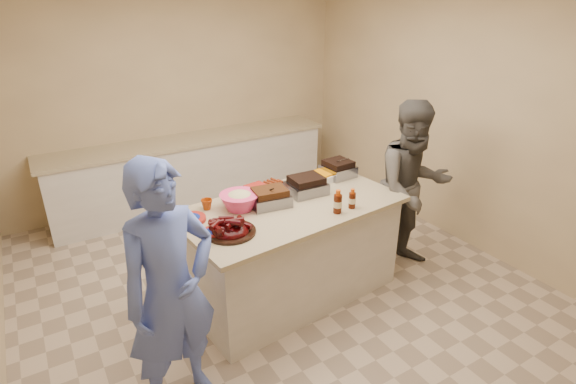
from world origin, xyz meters
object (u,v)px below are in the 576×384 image
island (291,292)px  plastic_cup (207,209)px  coleslaw_bowl (240,209)px  guest_gray (403,263)px  mustard_bottle (249,202)px  rib_platter (231,233)px  bbq_bottle_b (352,208)px  bbq_bottle_a (337,213)px  roasting_pan (338,176)px

island → plastic_cup: (-0.65, 0.29, 0.91)m
coleslaw_bowl → guest_gray: (1.67, -0.33, -0.91)m
island → plastic_cup: 1.16m
coleslaw_bowl → mustard_bottle: 0.15m
rib_platter → bbq_bottle_b: (1.06, -0.13, 0.00)m
bbq_bottle_a → bbq_bottle_b: bearing=4.2°
bbq_bottle_a → bbq_bottle_b: (0.16, 0.01, 0.00)m
plastic_cup → island: bearing=-24.0°
guest_gray → rib_platter: bearing=-166.5°
coleslaw_bowl → mustard_bottle: size_ratio=2.72×
coleslaw_bowl → bbq_bottle_b: bearing=-30.0°
guest_gray → island: bearing=-174.9°
rib_platter → coleslaw_bowl: (0.24, 0.34, -0.00)m
island → rib_platter: rib_platter is taller
bbq_bottle_a → bbq_bottle_b: bbq_bottle_a is taller
roasting_pan → bbq_bottle_a: bearing=-130.8°
bbq_bottle_a → island: bearing=126.9°
roasting_pan → coleslaw_bowl: (-1.15, -0.17, -0.00)m
rib_platter → plastic_cup: (0.00, 0.48, 0.00)m
bbq_bottle_a → mustard_bottle: bearing=133.5°
island → bbq_bottle_b: bearing=-43.4°
roasting_pan → coleslaw_bowl: size_ratio=0.83×
plastic_cup → bbq_bottle_a: bearing=-34.6°
island → roasting_pan: size_ratio=6.84×
bbq_bottle_a → plastic_cup: 1.09m
roasting_pan → bbq_bottle_b: (-0.33, -0.64, 0.00)m
rib_platter → plastic_cup: bearing=89.9°
roasting_pan → bbq_bottle_b: 0.72m
coleslaw_bowl → guest_gray: coleslaw_bowl is taller
coleslaw_bowl → bbq_bottle_b: 0.94m
bbq_bottle_b → bbq_bottle_a: bearing=-175.8°
island → bbq_bottle_a: bearing=-58.6°
bbq_bottle_b → island: bearing=142.1°
bbq_bottle_a → bbq_bottle_b: size_ratio=1.18×
plastic_cup → guest_gray: plastic_cup is taller
island → coleslaw_bowl: size_ratio=5.70×
roasting_pan → mustard_bottle: 1.03m
roasting_pan → plastic_cup: 1.39m
island → roasting_pan: roasting_pan is taller
bbq_bottle_b → mustard_bottle: size_ratio=1.40×
rib_platter → mustard_bottle: bearing=49.0°
bbq_bottle_a → guest_gray: (1.01, 0.15, -0.91)m
mustard_bottle → plastic_cup: bearing=171.0°
island → roasting_pan: (0.74, 0.32, 0.91)m
island → coleslaw_bowl: bearing=154.0°
mustard_bottle → plastic_cup: (-0.36, 0.06, 0.00)m
roasting_pan → mustard_bottle: mustard_bottle is taller
roasting_pan → guest_gray: size_ratio=0.16×
guest_gray → mustard_bottle: bearing=178.3°
rib_platter → guest_gray: 2.12m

